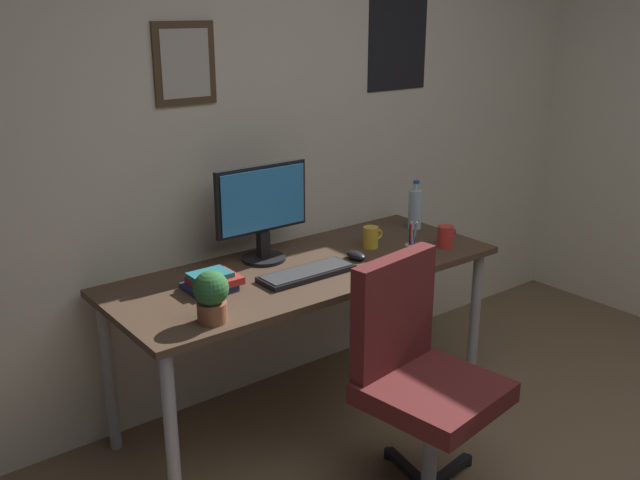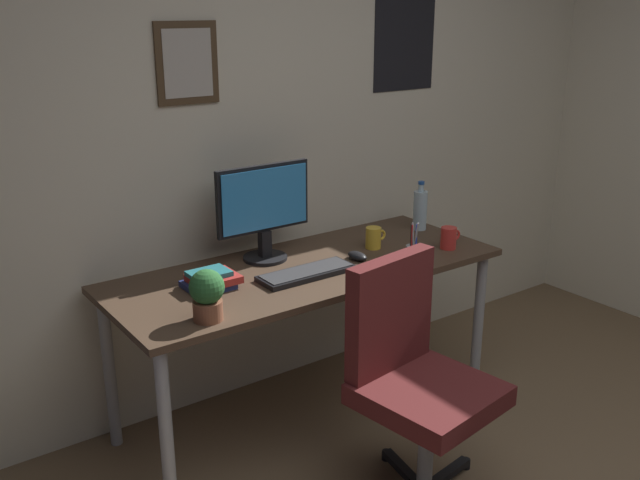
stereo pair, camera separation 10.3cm
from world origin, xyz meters
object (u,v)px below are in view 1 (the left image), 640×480
Objects in this scene: coffee_mug_far at (446,236)px; book_stack_left at (212,281)px; water_bottle at (415,208)px; coffee_mug_near at (371,237)px; office_chair at (417,369)px; computer_mouse at (356,255)px; pen_cup at (412,253)px; keyboard at (307,273)px; monitor at (262,209)px; potted_plant at (211,295)px.

coffee_mug_far is 1.16m from book_stack_left.
coffee_mug_far is (-0.10, -0.30, -0.05)m from water_bottle.
office_chair is at bearing -119.13° from coffee_mug_near.
coffee_mug_near is (0.17, 0.08, 0.03)m from computer_mouse.
pen_cup is at bearing -93.31° from coffee_mug_near.
water_bottle is (0.55, 0.17, 0.09)m from computer_mouse.
office_chair is 8.51× the size of coffee_mug_near.
book_stack_left is (-0.39, 0.12, 0.02)m from keyboard.
monitor reaches higher than potted_plant.
office_chair is 0.65m from keyboard.
monitor reaches higher than coffee_mug_near.
water_bottle is (0.85, 0.20, 0.09)m from keyboard.
coffee_mug_near is (0.47, 0.11, 0.04)m from keyboard.
office_chair reaches higher than coffee_mug_far.
potted_plant is at bearing -165.59° from water_bottle.
coffee_mug_near is at bearing 14.81° from potted_plant.
water_bottle is at bearing 13.35° from coffee_mug_near.
keyboard is 0.76m from coffee_mug_far.
office_chair reaches higher than coffee_mug_near.
coffee_mug_far is (0.45, -0.13, 0.03)m from computer_mouse.
coffee_mug_near is 0.99× the size of coffee_mug_far.
monitor is 4.08× the size of coffee_mug_far.
pen_cup is at bearing -21.74° from keyboard.
pen_cup reaches higher than keyboard.
water_bottle reaches higher than book_stack_left.
potted_plant is 0.94× the size of book_stack_left.
book_stack_left is (-0.69, 0.09, 0.02)m from computer_mouse.
monitor is (-0.10, 0.88, 0.45)m from office_chair.
coffee_mug_far is 0.58× the size of potted_plant.
pen_cup is (0.99, -0.02, -0.05)m from potted_plant.
computer_mouse is 0.44× the size of water_bottle.
coffee_mug_near is 0.29m from pen_cup.
water_bottle is 0.32m from coffee_mug_far.
pen_cup reaches higher than computer_mouse.
potted_plant is (-1.01, -0.27, 0.05)m from coffee_mug_near.
keyboard is 0.58m from potted_plant.
coffee_mug_near is 0.35m from coffee_mug_far.
coffee_mug_far is at bearing -15.98° from computer_mouse.
coffee_mug_near is at bearing -18.74° from monitor.
office_chair is 8.64× the size of computer_mouse.
water_bottle is 1.44m from potted_plant.
keyboard is (-0.07, 0.60, 0.22)m from office_chair.
pen_cup is at bearing -43.70° from monitor.
computer_mouse is at bearing -37.05° from monitor.
coffee_mug_far is at bearing 2.48° from potted_plant.
potted_plant is at bearing -139.55° from monitor.
keyboard is at bearing 15.80° from potted_plant.
computer_mouse is at bearing 164.02° from coffee_mug_far.
water_bottle is at bearing 43.81° from pen_cup.
monitor is 2.30× the size of pen_cup.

